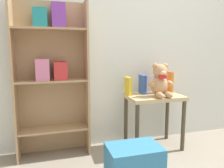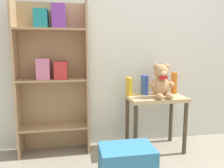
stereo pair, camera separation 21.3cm
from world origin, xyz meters
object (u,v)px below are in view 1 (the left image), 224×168
Objects in this scene: book_standing_orange at (170,82)px; book_standing_blue at (143,84)px; teddy_bear at (160,81)px; bookshelf_side at (52,70)px; display_table at (154,105)px; book_standing_yellow at (128,86)px; book_standing_pink at (157,83)px; storage_bin at (134,164)px.

book_standing_blue is at bearing -177.67° from book_standing_orange.
teddy_bear reaches higher than book_standing_blue.
bookshelf_side is 1.05m from teddy_bear.
display_table is 0.25m from book_standing_blue.
teddy_bear is at bearing -33.21° from book_standing_yellow.
book_standing_pink is at bearing -3.05° from book_standing_blue.
book_standing_blue is at bearing 1.86° from book_standing_yellow.
book_standing_orange is 1.07m from storage_bin.
book_standing_pink reaches higher than display_table.
teddy_bear is 0.81× the size of storage_bin.
book_standing_yellow is 0.33m from book_standing_pink.
teddy_bear is at bearing -58.87° from book_standing_blue.
teddy_bear is 1.83× the size of book_standing_yellow.
book_standing_blue is 0.33m from book_standing_orange.
display_table is at bearing -128.36° from book_standing_pink.
teddy_bear is 0.85m from storage_bin.
book_standing_pink is at bearing 51.58° from display_table.
teddy_bear is (0.03, -0.06, 0.25)m from display_table.
display_table is 0.26m from teddy_bear.
bookshelf_side reaches higher than book_standing_yellow.
book_standing_blue reaches higher than book_standing_yellow.
teddy_bear is at bearing -108.72° from book_standing_pink.
book_standing_pink is 0.17m from book_standing_orange.
storage_bin is at bearing -129.26° from display_table.
display_table is 1.37× the size of storage_bin.
book_standing_pink is at bearing 50.88° from storage_bin.
storage_bin is at bearing -134.69° from teddy_bear.
book_standing_yellow is 0.50m from book_standing_orange.
bookshelf_side is at bearing 168.55° from teddy_bear.
book_standing_pink and book_standing_orange have the same top height.
bookshelf_side is at bearing 171.87° from display_table.
book_standing_pink is (0.17, -0.01, 0.01)m from book_standing_blue.
book_standing_yellow reaches higher than storage_bin.
book_standing_yellow is 0.82m from storage_bin.
bookshelf_side reaches higher than book_standing_orange.
book_standing_yellow is 0.44× the size of storage_bin.
display_table is 2.53× the size of book_standing_orange.
bookshelf_side is 8.08× the size of book_standing_yellow.
teddy_bear is 1.49× the size of book_standing_pink.
book_standing_orange is (0.22, 0.19, -0.04)m from teddy_bear.
teddy_bear is 0.29m from book_standing_orange.
bookshelf_side is at bearing 177.79° from book_standing_blue.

